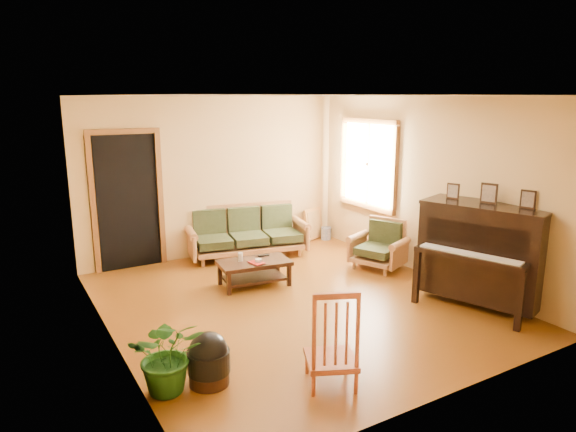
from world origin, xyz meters
TOP-DOWN VIEW (x-y plane):
  - floor at (0.00, 0.00)m, footprint 5.00×5.00m
  - doorway at (-1.45, 2.48)m, footprint 1.08×0.16m
  - window at (2.21, 1.30)m, footprint 0.12×1.36m
  - sofa at (0.36, 2.07)m, footprint 2.06×1.17m
  - coffee_table at (-0.17, 0.81)m, footprint 1.04×0.65m
  - armchair at (1.80, 0.51)m, footprint 0.95×0.97m
  - piano at (2.00, -1.24)m, footprint 1.30×1.68m
  - footstool at (-1.67, -1.24)m, footprint 0.47×0.47m
  - red_chair at (-0.71, -1.81)m, footprint 0.61×0.63m
  - leaning_frame at (1.86, 2.39)m, footprint 0.46×0.25m
  - ceramic_crock at (2.06, 2.26)m, footprint 0.20×0.20m
  - potted_plant at (-2.03, -1.18)m, footprint 0.80×0.74m
  - book at (-0.27, 0.68)m, footprint 0.19×0.24m
  - candle at (-0.33, 0.91)m, footprint 0.09×0.09m
  - glass_jar at (-0.16, 0.69)m, footprint 0.11×0.11m
  - remote at (0.05, 0.94)m, footprint 0.16×0.06m

SIDE VIEW (x-z plane):
  - floor at x=0.00m, z-range 0.00..0.00m
  - ceramic_crock at x=2.06m, z-range 0.00..0.23m
  - coffee_table at x=-0.17m, z-range 0.00..0.36m
  - footstool at x=-1.67m, z-range 0.00..0.37m
  - leaning_frame at x=1.86m, z-range 0.00..0.60m
  - potted_plant at x=-2.03m, z-range 0.00..0.73m
  - remote at x=0.05m, z-range 0.36..0.37m
  - book at x=-0.27m, z-range 0.36..0.38m
  - armchair at x=1.80m, z-range 0.00..0.75m
  - glass_jar at x=-0.16m, z-range 0.36..0.42m
  - sofa at x=0.36m, z-range 0.00..0.83m
  - candle at x=-0.33m, z-range 0.36..0.48m
  - red_chair at x=-0.71m, z-range 0.00..0.96m
  - piano at x=2.00m, z-range 0.00..1.30m
  - doorway at x=-1.45m, z-range 0.00..2.05m
  - window at x=2.21m, z-range 0.77..2.23m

